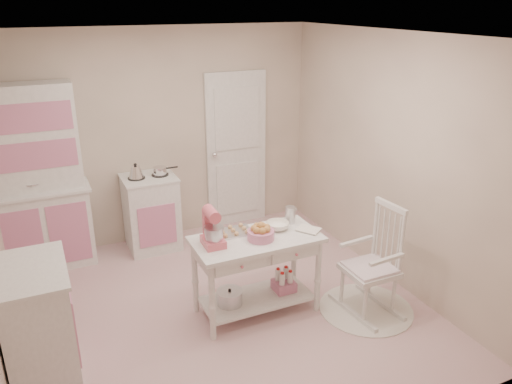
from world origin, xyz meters
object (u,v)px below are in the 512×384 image
base_cabinet (38,319)px  stand_mixer (213,228)px  rocking_chair (370,260)px  hutch (37,180)px  stove (151,212)px  bread_basket (261,235)px  work_table (256,275)px

base_cabinet → stand_mixer: stand_mixer is taller
base_cabinet → stand_mixer: (1.51, 0.00, 0.51)m
rocking_chair → stand_mixer: 1.54m
hutch → stand_mixer: 2.27m
base_cabinet → rocking_chair: (2.92, -0.46, 0.09)m
stove → bread_basket: (0.61, -1.83, 0.39)m
hutch → rocking_chair: bearing=-39.2°
rocking_chair → bread_basket: rocking_chair is taller
rocking_chair → base_cabinet: bearing=166.3°
rocking_chair → work_table: bearing=151.4°
base_cabinet → work_table: 1.93m
stove → work_table: bearing=-71.8°
rocking_chair → stove: bearing=120.7°
stove → base_cabinet: 2.22m
work_table → stand_mixer: bearing=177.3°
base_cabinet → rocking_chair: bearing=-8.9°
work_table → rocking_chair: bearing=-23.8°
hutch → stove: hutch is taller
stove → bread_basket: size_ratio=3.68×
stand_mixer → work_table: bearing=-1.1°
stand_mixer → stove: bearing=97.0°
work_table → bread_basket: (0.02, -0.05, 0.45)m
work_table → hutch: bearing=134.3°
base_cabinet → hutch: bearing=85.4°
work_table → base_cabinet: bearing=179.4°
stand_mixer → bread_basket: bearing=-7.4°
work_table → stand_mixer: stand_mixer is taller
stand_mixer → hutch: bearing=128.7°
hutch → bread_basket: (1.81, -1.88, -0.19)m
stove → rocking_chair: rocking_chair is taller
rocking_chair → stand_mixer: size_ratio=3.24×
rocking_chair → bread_basket: bearing=153.4°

